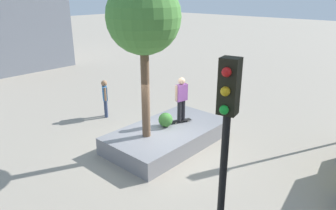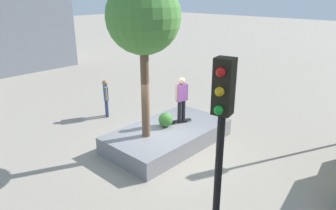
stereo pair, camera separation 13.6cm
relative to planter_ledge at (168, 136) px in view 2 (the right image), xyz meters
name	(u,v)px [view 2 (the right image)]	position (x,y,z in m)	size (l,w,h in m)	color
ground_plane	(162,150)	(0.49, 0.18, -0.31)	(120.00, 120.00, 0.00)	#9E9384
planter_ledge	(168,136)	(0.00, 0.00, 0.00)	(4.57, 2.53, 0.63)	gray
plaza_tree	(143,18)	(0.97, -0.13, 4.25)	(2.33, 2.33, 5.15)	brown
boxwood_shrub	(166,120)	(-0.06, -0.18, 0.58)	(0.53, 0.53, 0.53)	#3D7A33
skateboard	(181,121)	(-0.75, 0.00, 0.37)	(0.81, 0.53, 0.07)	black
skateboarder	(182,96)	(-0.75, 0.00, 1.36)	(0.56, 0.28, 1.69)	black
traffic_light_corner	(220,148)	(3.97, 4.77, 2.74)	(0.36, 0.32, 4.47)	black
bystander_watching	(106,96)	(-0.12, -3.88, 0.66)	(0.41, 0.50, 1.69)	navy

